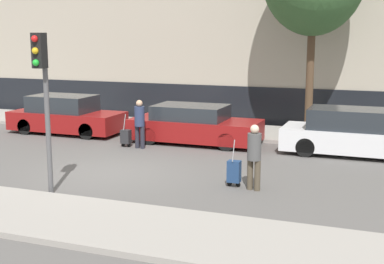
{
  "coord_description": "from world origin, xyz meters",
  "views": [
    {
      "loc": [
        7.2,
        -12.65,
        3.81
      ],
      "look_at": [
        1.72,
        1.8,
        0.95
      ],
      "focal_mm": 50.0,
      "sensor_mm": 36.0,
      "label": 1
    }
  ],
  "objects_px": {
    "trolley_right": "(234,172)",
    "traffic_light": "(43,81)",
    "parked_car_1": "(194,125)",
    "pedestrian_right": "(254,153)",
    "parked_car_0": "(66,116)",
    "trolley_left": "(126,137)",
    "parked_car_2": "(352,134)",
    "pedestrian_left": "(140,121)"
  },
  "relations": [
    {
      "from": "trolley_right",
      "to": "traffic_light",
      "type": "bearing_deg",
      "value": -150.37
    },
    {
      "from": "parked_car_1",
      "to": "pedestrian_right",
      "type": "height_order",
      "value": "pedestrian_right"
    },
    {
      "from": "pedestrian_right",
      "to": "traffic_light",
      "type": "distance_m",
      "value": 5.29
    },
    {
      "from": "pedestrian_right",
      "to": "parked_car_0",
      "type": "bearing_deg",
      "value": 162.88
    },
    {
      "from": "traffic_light",
      "to": "trolley_right",
      "type": "bearing_deg",
      "value": 29.63
    },
    {
      "from": "parked_car_0",
      "to": "parked_car_1",
      "type": "distance_m",
      "value": 5.3
    },
    {
      "from": "parked_car_1",
      "to": "trolley_right",
      "type": "distance_m",
      "value": 5.56
    },
    {
      "from": "trolley_right",
      "to": "traffic_light",
      "type": "distance_m",
      "value": 5.12
    },
    {
      "from": "parked_car_0",
      "to": "trolley_left",
      "type": "bearing_deg",
      "value": -23.57
    },
    {
      "from": "trolley_left",
      "to": "traffic_light",
      "type": "bearing_deg",
      "value": -81.47
    },
    {
      "from": "trolley_left",
      "to": "trolley_right",
      "type": "xyz_separation_m",
      "value": [
        4.79,
        -3.31,
        0.04
      ]
    },
    {
      "from": "parked_car_1",
      "to": "trolley_left",
      "type": "relative_size",
      "value": 4.02
    },
    {
      "from": "parked_car_0",
      "to": "parked_car_2",
      "type": "height_order",
      "value": "parked_car_2"
    },
    {
      "from": "trolley_right",
      "to": "pedestrian_right",
      "type": "bearing_deg",
      "value": -12.21
    },
    {
      "from": "trolley_left",
      "to": "traffic_light",
      "type": "distance_m",
      "value": 6.11
    },
    {
      "from": "trolley_right",
      "to": "traffic_light",
      "type": "relative_size",
      "value": 0.32
    },
    {
      "from": "parked_car_2",
      "to": "trolley_left",
      "type": "xyz_separation_m",
      "value": [
        -7.26,
        -1.45,
        -0.33
      ]
    },
    {
      "from": "parked_car_2",
      "to": "trolley_right",
      "type": "distance_m",
      "value": 5.37
    },
    {
      "from": "parked_car_2",
      "to": "trolley_left",
      "type": "height_order",
      "value": "parked_car_2"
    },
    {
      "from": "parked_car_2",
      "to": "trolley_left",
      "type": "relative_size",
      "value": 3.91
    },
    {
      "from": "pedestrian_left",
      "to": "traffic_light",
      "type": "distance_m",
      "value": 5.82
    },
    {
      "from": "parked_car_0",
      "to": "traffic_light",
      "type": "xyz_separation_m",
      "value": [
        4.19,
        -7.03,
        2.05
      ]
    },
    {
      "from": "parked_car_2",
      "to": "pedestrian_left",
      "type": "bearing_deg",
      "value": -167.52
    },
    {
      "from": "parked_car_1",
      "to": "parked_car_2",
      "type": "height_order",
      "value": "parked_car_2"
    },
    {
      "from": "parked_car_1",
      "to": "parked_car_2",
      "type": "bearing_deg",
      "value": -0.09
    },
    {
      "from": "trolley_right",
      "to": "parked_car_2",
      "type": "bearing_deg",
      "value": 62.59
    },
    {
      "from": "pedestrian_right",
      "to": "traffic_light",
      "type": "height_order",
      "value": "traffic_light"
    },
    {
      "from": "pedestrian_left",
      "to": "pedestrian_right",
      "type": "height_order",
      "value": "pedestrian_right"
    },
    {
      "from": "pedestrian_right",
      "to": "trolley_right",
      "type": "distance_m",
      "value": 0.77
    },
    {
      "from": "parked_car_0",
      "to": "pedestrian_right",
      "type": "distance_m",
      "value": 9.97
    },
    {
      "from": "parked_car_0",
      "to": "pedestrian_left",
      "type": "bearing_deg",
      "value": -21.03
    },
    {
      "from": "parked_car_0",
      "to": "pedestrian_left",
      "type": "xyz_separation_m",
      "value": [
        3.91,
        -1.5,
        0.25
      ]
    },
    {
      "from": "parked_car_0",
      "to": "pedestrian_right",
      "type": "height_order",
      "value": "pedestrian_right"
    },
    {
      "from": "pedestrian_left",
      "to": "traffic_light",
      "type": "bearing_deg",
      "value": -83.12
    },
    {
      "from": "pedestrian_right",
      "to": "parked_car_1",
      "type": "bearing_deg",
      "value": 137.03
    },
    {
      "from": "parked_car_2",
      "to": "pedestrian_right",
      "type": "height_order",
      "value": "pedestrian_right"
    },
    {
      "from": "trolley_left",
      "to": "pedestrian_right",
      "type": "height_order",
      "value": "pedestrian_right"
    },
    {
      "from": "parked_car_1",
      "to": "pedestrian_left",
      "type": "xyz_separation_m",
      "value": [
        -1.39,
        -1.49,
        0.29
      ]
    },
    {
      "from": "parked_car_1",
      "to": "parked_car_0",
      "type": "bearing_deg",
      "value": 179.91
    },
    {
      "from": "parked_car_1",
      "to": "traffic_light",
      "type": "height_order",
      "value": "traffic_light"
    },
    {
      "from": "parked_car_0",
      "to": "trolley_right",
      "type": "xyz_separation_m",
      "value": [
        8.15,
        -4.78,
        -0.29
      ]
    },
    {
      "from": "pedestrian_left",
      "to": "trolley_right",
      "type": "bearing_deg",
      "value": -33.73
    }
  ]
}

